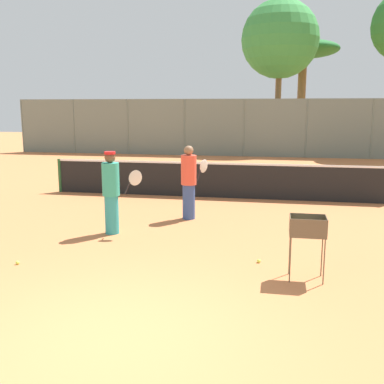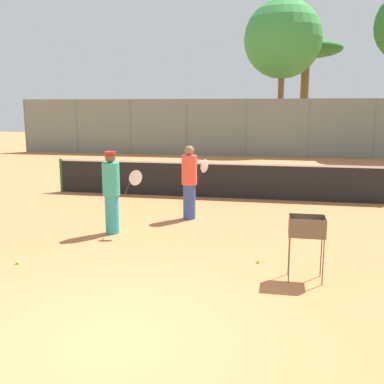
# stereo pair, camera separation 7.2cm
# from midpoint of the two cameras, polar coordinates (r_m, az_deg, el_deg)

# --- Properties ---
(ground_plane) EXTENTS (80.00, 80.00, 0.00)m
(ground_plane) POSITION_cam_midpoint_polar(r_m,az_deg,el_deg) (5.67, -10.25, -17.96)
(ground_plane) COLOR #C67242
(tennis_net) EXTENTS (10.15, 0.10, 1.07)m
(tennis_net) POSITION_cam_midpoint_polar(r_m,az_deg,el_deg) (13.54, 2.71, 1.62)
(tennis_net) COLOR #26592D
(tennis_net) RESTS_ON ground_plane
(back_fence) EXTENTS (26.74, 0.08, 3.14)m
(back_fence) POSITION_cam_midpoint_polar(r_m,az_deg,el_deg) (25.03, 6.52, 8.10)
(back_fence) COLOR slate
(back_fence) RESTS_ON ground_plane
(tree_1) EXTENTS (4.59, 4.59, 8.95)m
(tree_1) POSITION_cam_midpoint_polar(r_m,az_deg,el_deg) (28.57, 11.04, 18.46)
(tree_1) COLOR brown
(tree_1) RESTS_ON ground_plane
(tree_3) EXTENTS (4.52, 4.52, 6.88)m
(tree_3) POSITION_cam_midpoint_polar(r_m,az_deg,el_deg) (30.81, 13.88, 16.79)
(tree_3) COLOR brown
(tree_3) RESTS_ON ground_plane
(player_white_outfit) EXTENTS (0.93, 0.37, 1.78)m
(player_white_outfit) POSITION_cam_midpoint_polar(r_m,az_deg,el_deg) (9.76, -10.40, 0.06)
(player_white_outfit) COLOR teal
(player_white_outfit) RESTS_ON ground_plane
(player_red_cap) EXTENTS (0.60, 0.83, 1.80)m
(player_red_cap) POSITION_cam_midpoint_polar(r_m,az_deg,el_deg) (10.88, -0.58, 1.33)
(player_red_cap) COLOR #334C8C
(player_red_cap) RESTS_ON ground_plane
(ball_cart) EXTENTS (0.56, 0.41, 1.03)m
(ball_cart) POSITION_cam_midpoint_polar(r_m,az_deg,el_deg) (7.27, 14.10, -4.85)
(ball_cart) COLOR brown
(ball_cart) RESTS_ON ground_plane
(tennis_ball_0) EXTENTS (0.07, 0.07, 0.07)m
(tennis_ball_0) POSITION_cam_midpoint_polar(r_m,az_deg,el_deg) (8.51, -21.51, -8.35)
(tennis_ball_0) COLOR #D1E54C
(tennis_ball_0) RESTS_ON ground_plane
(tennis_ball_1) EXTENTS (0.07, 0.07, 0.07)m
(tennis_ball_1) POSITION_cam_midpoint_polar(r_m,az_deg,el_deg) (8.09, 8.22, -8.66)
(tennis_ball_1) COLOR #D1E54C
(tennis_ball_1) RESTS_ON ground_plane
(tennis_ball_2) EXTENTS (0.07, 0.07, 0.07)m
(tennis_ball_2) POSITION_cam_midpoint_polar(r_m,az_deg,el_deg) (13.48, -10.86, -0.87)
(tennis_ball_2) COLOR #D1E54C
(tennis_ball_2) RESTS_ON ground_plane
(parked_car) EXTENTS (4.20, 1.70, 1.60)m
(parked_car) POSITION_cam_midpoint_polar(r_m,az_deg,el_deg) (28.01, 7.87, 6.49)
(parked_car) COLOR white
(parked_car) RESTS_ON ground_plane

